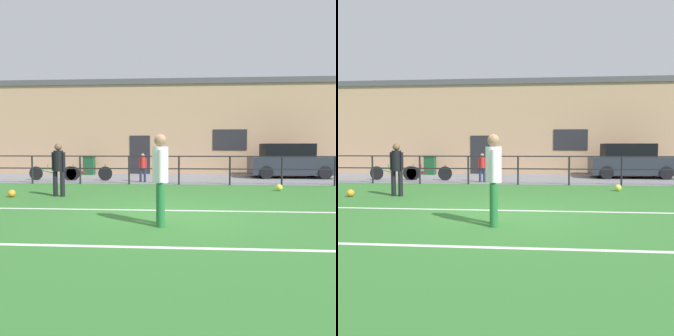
% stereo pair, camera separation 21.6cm
% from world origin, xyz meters
% --- Properties ---
extents(ground, '(60.00, 44.00, 0.04)m').
position_xyz_m(ground, '(0.00, 0.00, -0.02)').
color(ground, '#33702D').
extents(field_line_touchline, '(36.00, 0.11, 0.00)m').
position_xyz_m(field_line_touchline, '(0.00, 0.51, 0.00)').
color(field_line_touchline, white).
rests_on(field_line_touchline, ground).
extents(field_line_hash, '(36.00, 0.11, 0.00)m').
position_xyz_m(field_line_hash, '(0.00, -2.49, 0.00)').
color(field_line_hash, white).
rests_on(field_line_hash, ground).
extents(pavement_strip, '(48.00, 5.00, 0.02)m').
position_xyz_m(pavement_strip, '(0.00, 8.50, 0.01)').
color(pavement_strip, slate).
rests_on(pavement_strip, ground).
extents(perimeter_fence, '(36.07, 0.07, 1.15)m').
position_xyz_m(perimeter_fence, '(0.00, 6.00, 0.75)').
color(perimeter_fence, black).
rests_on(perimeter_fence, ground).
extents(clubhouse_facade, '(28.00, 2.56, 5.15)m').
position_xyz_m(clubhouse_facade, '(-0.00, 12.20, 2.58)').
color(clubhouse_facade, tan).
rests_on(clubhouse_facade, ground).
extents(player_goalkeeper, '(0.44, 0.28, 1.61)m').
position_xyz_m(player_goalkeeper, '(-3.53, 2.57, 0.92)').
color(player_goalkeeper, black).
rests_on(player_goalkeeper, ground).
extents(player_striker, '(0.31, 0.48, 1.76)m').
position_xyz_m(player_striker, '(-0.09, -1.03, 1.00)').
color(player_striker, '#237038').
rests_on(player_striker, ground).
extents(soccer_ball_match, '(0.23, 0.23, 0.23)m').
position_xyz_m(soccer_ball_match, '(3.50, 4.37, 0.11)').
color(soccer_ball_match, '#E5E04C').
rests_on(soccer_ball_match, ground).
extents(soccer_ball_spare, '(0.22, 0.22, 0.22)m').
position_xyz_m(soccer_ball_spare, '(-4.88, 2.32, 0.11)').
color(soccer_ball_spare, orange).
rests_on(soccer_ball_spare, ground).
extents(spectator_child, '(0.33, 0.21, 1.20)m').
position_xyz_m(spectator_child, '(-1.56, 6.77, 0.70)').
color(spectator_child, '#232D4C').
rests_on(spectator_child, pavement_strip).
extents(parked_car_red, '(3.87, 1.88, 1.63)m').
position_xyz_m(parked_car_red, '(5.20, 9.34, 0.79)').
color(parked_car_red, '#282D38').
rests_on(parked_car_red, pavement_strip).
extents(bicycle_parked_0, '(2.29, 0.04, 0.71)m').
position_xyz_m(bicycle_parked_0, '(-5.57, 7.20, 0.34)').
color(bicycle_parked_0, black).
rests_on(bicycle_parked_0, pavement_strip).
extents(bicycle_parked_1, '(2.22, 0.04, 0.72)m').
position_xyz_m(bicycle_parked_1, '(-4.08, 7.20, 0.35)').
color(bicycle_parked_1, black).
rests_on(bicycle_parked_1, pavement_strip).
extents(trash_bin_0, '(0.58, 0.49, 0.98)m').
position_xyz_m(trash_bin_0, '(-4.92, 10.25, 0.52)').
color(trash_bin_0, '#194C28').
rests_on(trash_bin_0, pavement_strip).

